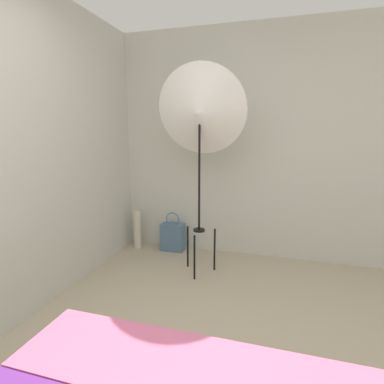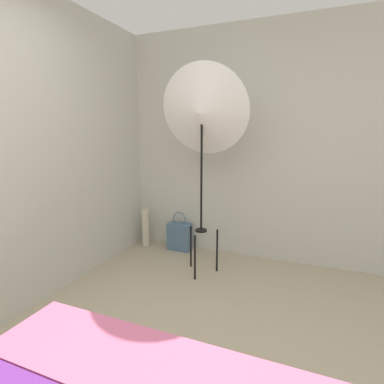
# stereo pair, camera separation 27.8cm
# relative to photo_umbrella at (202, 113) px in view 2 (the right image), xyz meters

# --- Properties ---
(wall_back) EXTENTS (8.00, 0.05, 2.60)m
(wall_back) POSITION_rel_photo_umbrella_xyz_m (0.45, 0.64, -0.33)
(wall_back) COLOR beige
(wall_back) RESTS_ON ground_plane
(wall_side_left) EXTENTS (0.05, 8.00, 2.60)m
(wall_side_left) POSITION_rel_photo_umbrella_xyz_m (-1.12, -0.86, -0.33)
(wall_side_left) COLOR beige
(wall_side_left) RESTS_ON ground_plane
(photo_umbrella) EXTENTS (0.89, 0.40, 2.09)m
(photo_umbrella) POSITION_rel_photo_umbrella_xyz_m (0.00, 0.00, 0.00)
(photo_umbrella) COLOR black
(photo_umbrella) RESTS_ON ground_plane
(tote_bag) EXTENTS (0.28, 0.16, 0.49)m
(tote_bag) POSITION_rel_photo_umbrella_xyz_m (-0.46, 0.48, -1.45)
(tote_bag) COLOR slate
(tote_bag) RESTS_ON ground_plane
(paper_roll) EXTENTS (0.10, 0.10, 0.48)m
(paper_roll) POSITION_rel_photo_umbrella_xyz_m (-0.92, 0.44, -1.39)
(paper_roll) COLOR beige
(paper_roll) RESTS_ON ground_plane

